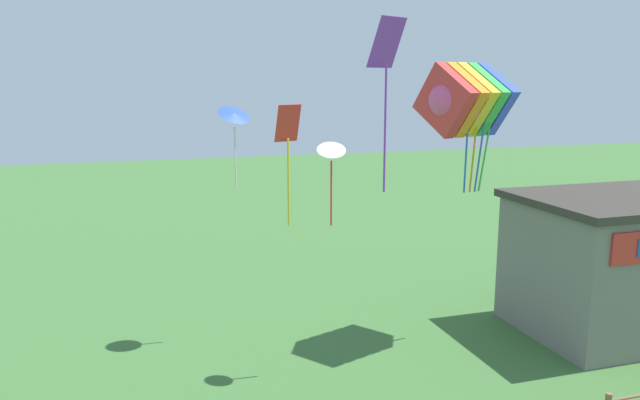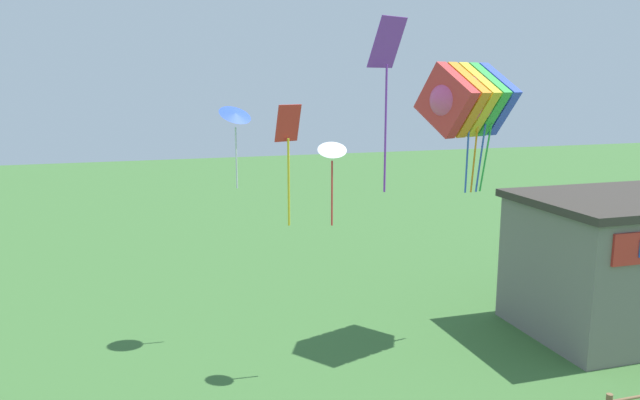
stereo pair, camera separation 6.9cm
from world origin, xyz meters
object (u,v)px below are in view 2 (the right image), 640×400
Objects in this scene: kite_rainbow_parafoil at (468,100)px; seaside_building at (629,263)px; kite_red_diamond at (288,143)px; kite_purple_streamer at (387,66)px; kite_white_delta at (332,154)px; kite_blue_delta at (235,117)px.

seaside_building is at bearing -13.03° from kite_rainbow_parafoil.
kite_rainbow_parafoil reaches higher than seaside_building.
kite_purple_streamer is at bearing 9.93° from kite_red_diamond.
kite_rainbow_parafoil is 7.47m from kite_red_diamond.
seaside_building is 7.50m from kite_rainbow_parafoil.
kite_red_diamond is at bearing -125.57° from kite_white_delta.
kite_white_delta is at bearing -56.62° from kite_blue_delta.
kite_purple_streamer is at bearing -63.18° from kite_blue_delta.
kite_red_diamond is at bearing -87.93° from kite_blue_delta.
seaside_building is 11.30m from kite_purple_streamer.
kite_rainbow_parafoil is 5.27m from kite_purple_streamer.
kite_red_diamond is (-1.82, -2.54, 0.57)m from kite_white_delta.
seaside_building is 2.62× the size of kite_red_diamond.
kite_purple_streamer reaches higher than kite_rainbow_parafoil.
kite_rainbow_parafoil is 4.95m from kite_white_delta.
kite_white_delta is 3.76m from kite_blue_delta.
kite_blue_delta is at bearing 116.82° from kite_purple_streamer.
kite_white_delta is (-9.94, 0.05, 3.81)m from seaside_building.
kite_white_delta is at bearing -165.59° from kite_rainbow_parafoil.
seaside_building is 1.77× the size of kite_rainbow_parafoil.
kite_purple_streamer is at bearing -140.57° from kite_rainbow_parafoil.
kite_white_delta is at bearing 179.73° from seaside_building.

